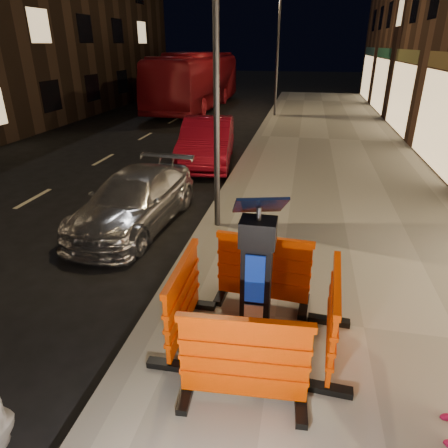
% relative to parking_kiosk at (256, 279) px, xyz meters
% --- Properties ---
extents(ground_plane, '(120.00, 120.00, 0.00)m').
position_rel_parking_kiosk_xyz_m(ground_plane, '(-1.53, 0.63, -1.15)').
color(ground_plane, black).
rests_on(ground_plane, ground).
extents(sidewalk, '(6.00, 60.00, 0.15)m').
position_rel_parking_kiosk_xyz_m(sidewalk, '(1.47, 0.63, -1.08)').
color(sidewalk, gray).
rests_on(sidewalk, ground).
extents(kerb, '(0.30, 60.00, 0.15)m').
position_rel_parking_kiosk_xyz_m(kerb, '(-1.53, 0.63, -1.08)').
color(kerb, slate).
rests_on(kerb, ground).
extents(parking_kiosk, '(0.65, 0.65, 2.00)m').
position_rel_parking_kiosk_xyz_m(parking_kiosk, '(0.00, 0.00, 0.00)').
color(parking_kiosk, black).
rests_on(parking_kiosk, sidewalk).
extents(barrier_front, '(1.47, 0.68, 1.12)m').
position_rel_parking_kiosk_xyz_m(barrier_front, '(0.00, -0.95, -0.44)').
color(barrier_front, '#E03D00').
rests_on(barrier_front, sidewalk).
extents(barrier_back, '(1.47, 0.69, 1.12)m').
position_rel_parking_kiosk_xyz_m(barrier_back, '(0.00, 0.95, -0.44)').
color(barrier_back, '#E03D00').
rests_on(barrier_back, sidewalk).
extents(barrier_kerbside, '(0.61, 1.44, 1.12)m').
position_rel_parking_kiosk_xyz_m(barrier_kerbside, '(-0.95, 0.00, -0.44)').
color(barrier_kerbside, '#E03D00').
rests_on(barrier_kerbside, sidewalk).
extents(barrier_bldgside, '(0.67, 1.46, 1.12)m').
position_rel_parking_kiosk_xyz_m(barrier_bldgside, '(0.95, 0.00, -0.44)').
color(barrier_bldgside, '#E03D00').
rests_on(barrier_bldgside, sidewalk).
extents(car_silver, '(1.98, 4.25, 1.20)m').
position_rel_parking_kiosk_xyz_m(car_silver, '(-3.15, 3.57, -1.15)').
color(car_silver, '#BBBBC1').
rests_on(car_silver, ground).
extents(car_red, '(2.19, 4.75, 1.51)m').
position_rel_parking_kiosk_xyz_m(car_red, '(-2.77, 8.88, -1.15)').
color(car_red, maroon).
rests_on(car_red, ground).
extents(bus_doubledecker, '(3.07, 11.97, 3.32)m').
position_rel_parking_kiosk_xyz_m(bus_doubledecker, '(-6.49, 21.41, -1.15)').
color(bus_doubledecker, maroon).
rests_on(bus_doubledecker, ground).
extents(street_lamp_mid, '(0.12, 0.12, 6.00)m').
position_rel_parking_kiosk_xyz_m(street_lamp_mid, '(-1.28, 3.63, 2.00)').
color(street_lamp_mid, '#3F3F44').
rests_on(street_lamp_mid, sidewalk).
extents(street_lamp_far, '(0.12, 0.12, 6.00)m').
position_rel_parking_kiosk_xyz_m(street_lamp_far, '(-1.28, 18.63, 2.00)').
color(street_lamp_far, '#3F3F44').
rests_on(street_lamp_far, sidewalk).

